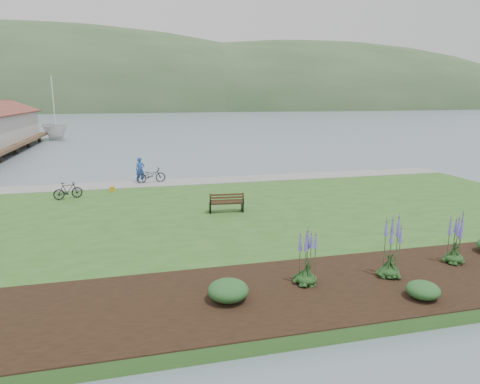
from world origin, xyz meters
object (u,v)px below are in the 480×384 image
object	(u,v)px
park_bench	(226,202)
person	(140,168)
bicycle_a	(151,175)
sailboat	(57,140)

from	to	relation	value
park_bench	person	size ratio (longest dim) A/B	0.88
person	bicycle_a	bearing A→B (deg)	-34.27
bicycle_a	sailboat	xyz separation A→B (m)	(-11.17, 35.83, -0.89)
park_bench	bicycle_a	bearing A→B (deg)	116.70
bicycle_a	sailboat	size ratio (longest dim) A/B	0.07
park_bench	bicycle_a	distance (m)	8.81
person	sailboat	size ratio (longest dim) A/B	0.07
bicycle_a	park_bench	bearing A→B (deg)	-170.18
park_bench	bicycle_a	size ratio (longest dim) A/B	0.89
park_bench	person	bearing A→B (deg)	119.75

